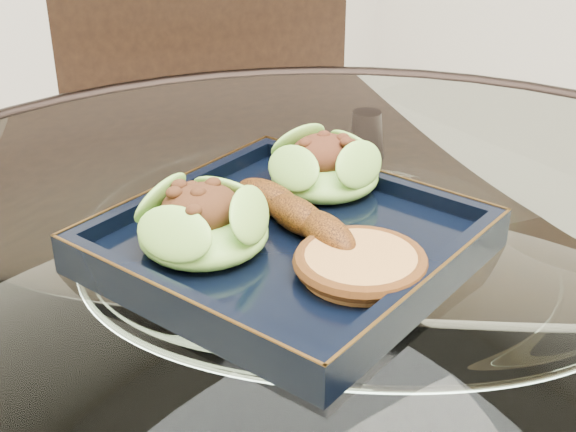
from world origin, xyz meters
TOP-DOWN VIEW (x-y plane):
  - dining_table at (-0.00, -0.00)m, footprint 1.13×1.13m
  - dining_chair at (0.21, 0.49)m, footprint 0.60×0.60m
  - navy_plate at (-0.02, 0.06)m, footprint 0.33×0.33m
  - lettuce_wrap_left at (-0.09, 0.09)m, footprint 0.11×0.11m
  - lettuce_wrap_right at (0.06, 0.11)m, footprint 0.13×0.13m
  - roasted_plantain at (-0.01, 0.06)m, footprint 0.04×0.15m
  - crumb_patty at (-0.02, -0.02)m, footprint 0.11×0.11m

SIDE VIEW (x-z plane):
  - dining_chair at x=0.21m, z-range 0.06..1.13m
  - dining_table at x=0.00m, z-range 0.21..0.98m
  - navy_plate at x=-0.02m, z-range 0.76..0.78m
  - crumb_patty at x=-0.02m, z-range 0.78..0.80m
  - roasted_plantain at x=-0.01m, z-range 0.78..0.81m
  - lettuce_wrap_right at x=0.06m, z-range 0.78..0.82m
  - lettuce_wrap_left at x=-0.09m, z-range 0.78..0.82m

